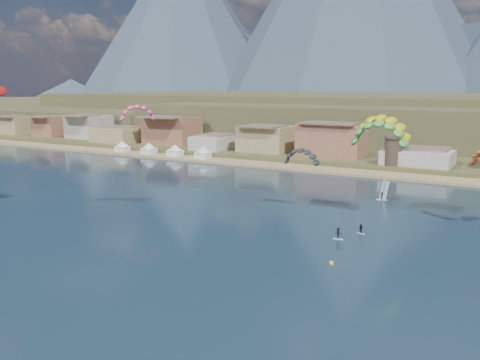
% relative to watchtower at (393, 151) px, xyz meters
% --- Properties ---
extents(ground, '(2400.00, 2400.00, 0.00)m').
position_rel_watchtower_xyz_m(ground, '(-5.00, -114.00, -6.37)').
color(ground, black).
rests_on(ground, ground).
extents(beach, '(2200.00, 12.00, 0.90)m').
position_rel_watchtower_xyz_m(beach, '(-5.00, -8.00, -6.12)').
color(beach, tan).
rests_on(beach, ground).
extents(town, '(400.00, 24.00, 12.00)m').
position_rel_watchtower_xyz_m(town, '(-45.00, 8.00, 1.63)').
color(town, beige).
rests_on(town, ground).
extents(watchtower, '(5.82, 5.82, 8.60)m').
position_rel_watchtower_xyz_m(watchtower, '(0.00, 0.00, 0.00)').
color(watchtower, '#47382D').
rests_on(watchtower, ground).
extents(beach_tents, '(43.40, 6.40, 5.00)m').
position_rel_watchtower_xyz_m(beach_tents, '(-81.25, -8.00, -2.66)').
color(beach_tents, white).
rests_on(beach_tents, ground).
extents(kitesurfer_yellow, '(11.60, 14.94, 22.32)m').
position_rel_watchtower_xyz_m(kitesurfer_yellow, '(11.94, -57.79, 12.17)').
color(kitesurfer_yellow, silver).
rests_on(kitesurfer_yellow, ground).
extents(kitesurfer_green, '(11.27, 17.55, 22.45)m').
position_rel_watchtower_xyz_m(kitesurfer_green, '(12.02, -59.90, 11.13)').
color(kitesurfer_green, silver).
rests_on(kitesurfer_green, ground).
extents(distant_kite_pink, '(9.41, 9.13, 22.35)m').
position_rel_watchtower_xyz_m(distant_kite_pink, '(-51.65, -53.92, 13.10)').
color(distant_kite_pink, '#262626').
rests_on(distant_kite_pink, ground).
extents(distant_kite_dark, '(7.96, 5.70, 14.94)m').
position_rel_watchtower_xyz_m(distant_kite_dark, '(-3.90, -58.91, 5.54)').
color(distant_kite_dark, '#262626').
rests_on(distant_kite_dark, ground).
extents(windsurfer, '(2.57, 2.81, 4.43)m').
position_rel_watchtower_xyz_m(windsurfer, '(8.19, -40.26, -4.96)').
color(windsurfer, silver).
rests_on(windsurfer, ground).
extents(buoy, '(0.74, 0.74, 0.74)m').
position_rel_watchtower_xyz_m(buoy, '(13.47, -87.12, -6.24)').
color(buoy, gold).
rests_on(buoy, ground).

